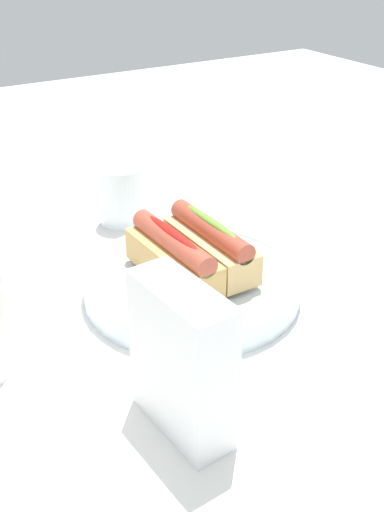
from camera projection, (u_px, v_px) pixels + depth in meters
ground_plane at (186, 303)px, 0.77m from camera, size 2.40×2.40×0.00m
serving_bowl at (192, 281)px, 0.78m from camera, size 0.27×0.27×0.04m
hotdog_front at (210, 244)px, 0.77m from camera, size 0.15×0.05×0.06m
hotdog_back at (173, 256)px, 0.74m from camera, size 0.15×0.05×0.06m
water_glass at (121, 197)px, 0.95m from camera, size 0.07×0.07×0.09m
napkin_box at (182, 361)px, 0.55m from camera, size 0.11×0.05×0.15m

